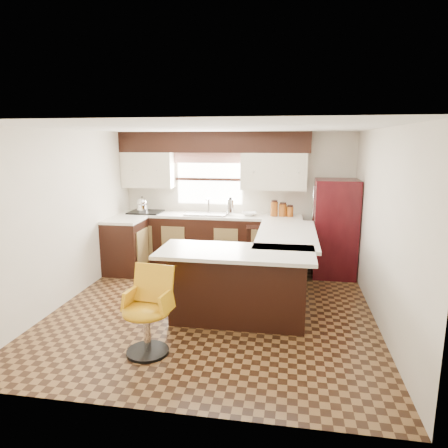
% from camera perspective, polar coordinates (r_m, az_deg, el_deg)
% --- Properties ---
extents(floor, '(4.40, 4.40, 0.00)m').
position_cam_1_polar(floor, '(5.59, -1.42, -11.81)').
color(floor, '#49301A').
rests_on(floor, ground).
extents(ceiling, '(4.40, 4.40, 0.00)m').
position_cam_1_polar(ceiling, '(5.13, -1.56, 13.58)').
color(ceiling, silver).
rests_on(ceiling, wall_back).
extents(wall_back, '(4.40, 0.00, 4.40)m').
position_cam_1_polar(wall_back, '(7.37, 1.80, 3.65)').
color(wall_back, beige).
rests_on(wall_back, floor).
extents(wall_front, '(4.40, 0.00, 4.40)m').
position_cam_1_polar(wall_front, '(3.17, -9.18, -7.39)').
color(wall_front, beige).
rests_on(wall_front, floor).
extents(wall_left, '(0.00, 4.40, 4.40)m').
position_cam_1_polar(wall_left, '(6.00, -21.59, 0.97)').
color(wall_left, beige).
rests_on(wall_left, floor).
extents(wall_right, '(0.00, 4.40, 4.40)m').
position_cam_1_polar(wall_right, '(5.26, 21.60, -0.44)').
color(wall_right, beige).
rests_on(wall_right, floor).
extents(base_cab_back, '(3.30, 0.60, 0.90)m').
position_cam_1_polar(base_cab_back, '(7.30, -2.06, -2.43)').
color(base_cab_back, black).
rests_on(base_cab_back, floor).
extents(base_cab_left, '(0.60, 0.70, 0.90)m').
position_cam_1_polar(base_cab_left, '(7.10, -13.89, -3.18)').
color(base_cab_left, black).
rests_on(base_cab_left, floor).
extents(counter_back, '(3.30, 0.60, 0.04)m').
position_cam_1_polar(counter_back, '(7.20, -2.09, 1.22)').
color(counter_back, silver).
rests_on(counter_back, base_cab_back).
extents(counter_left, '(0.60, 0.70, 0.04)m').
position_cam_1_polar(counter_left, '(7.00, -14.08, 0.56)').
color(counter_left, silver).
rests_on(counter_left, base_cab_left).
extents(soffit, '(3.40, 0.35, 0.36)m').
position_cam_1_polar(soffit, '(7.20, -1.57, 11.60)').
color(soffit, black).
rests_on(soffit, wall_back).
extents(upper_cab_left, '(0.94, 0.35, 0.64)m').
position_cam_1_polar(upper_cab_left, '(7.54, -10.76, 7.60)').
color(upper_cab_left, beige).
rests_on(upper_cab_left, wall_back).
extents(upper_cab_right, '(1.14, 0.35, 0.64)m').
position_cam_1_polar(upper_cab_right, '(7.08, 7.13, 7.47)').
color(upper_cab_right, beige).
rests_on(upper_cab_right, wall_back).
extents(window_pane, '(1.20, 0.02, 0.90)m').
position_cam_1_polar(window_pane, '(7.40, -2.07, 6.40)').
color(window_pane, white).
rests_on(window_pane, wall_back).
extents(valance, '(1.30, 0.06, 0.18)m').
position_cam_1_polar(valance, '(7.33, -2.15, 9.41)').
color(valance, '#D19B93').
rests_on(valance, wall_back).
extents(sink, '(0.75, 0.45, 0.03)m').
position_cam_1_polar(sink, '(7.19, -2.52, 1.49)').
color(sink, '#B2B2B7').
rests_on(sink, counter_back).
extents(dishwasher, '(0.58, 0.03, 0.78)m').
position_cam_1_polar(dishwasher, '(6.90, 5.63, -3.49)').
color(dishwasher, black).
rests_on(dishwasher, floor).
extents(cooktop, '(0.58, 0.50, 0.02)m').
position_cam_1_polar(cooktop, '(7.51, -11.13, 1.70)').
color(cooktop, black).
rests_on(cooktop, counter_back).
extents(peninsula_long, '(0.60, 1.95, 0.90)m').
position_cam_1_polar(peninsula_long, '(5.93, 8.34, -5.90)').
color(peninsula_long, black).
rests_on(peninsula_long, floor).
extents(peninsula_return, '(1.65, 0.60, 0.90)m').
position_cam_1_polar(peninsula_return, '(5.05, 2.02, -8.96)').
color(peninsula_return, black).
rests_on(peninsula_return, floor).
extents(counter_pen_long, '(0.84, 1.95, 0.04)m').
position_cam_1_polar(counter_pen_long, '(5.81, 8.97, -1.47)').
color(counter_pen_long, silver).
rests_on(counter_pen_long, peninsula_long).
extents(counter_pen_return, '(1.89, 0.84, 0.04)m').
position_cam_1_polar(counter_pen_return, '(4.82, 1.68, -4.06)').
color(counter_pen_return, silver).
rests_on(counter_pen_return, peninsula_return).
extents(refrigerator, '(0.70, 0.67, 1.63)m').
position_cam_1_polar(refrigerator, '(6.90, 15.56, -0.60)').
color(refrigerator, '#37090D').
rests_on(refrigerator, floor).
extents(bar_chair, '(0.56, 0.56, 0.93)m').
position_cam_1_polar(bar_chair, '(4.38, -11.06, -12.27)').
color(bar_chair, orange).
rests_on(bar_chair, floor).
extents(kettle, '(0.20, 0.20, 0.28)m').
position_cam_1_polar(kettle, '(7.51, -11.59, 2.84)').
color(kettle, silver).
rests_on(kettle, cooktop).
extents(percolator, '(0.13, 0.13, 0.28)m').
position_cam_1_polar(percolator, '(7.11, 0.92, 2.42)').
color(percolator, silver).
rests_on(percolator, counter_back).
extents(mixing_bowl, '(0.26, 0.26, 0.06)m').
position_cam_1_polar(mixing_bowl, '(7.08, 3.62, 1.46)').
color(mixing_bowl, white).
rests_on(mixing_bowl, counter_back).
extents(canister_large, '(0.13, 0.13, 0.25)m').
position_cam_1_polar(canister_large, '(7.06, 7.17, 2.14)').
color(canister_large, brown).
rests_on(canister_large, counter_back).
extents(canister_med, '(0.13, 0.13, 0.22)m').
position_cam_1_polar(canister_med, '(7.05, 8.39, 1.96)').
color(canister_med, brown).
rests_on(canister_med, counter_back).
extents(canister_small, '(0.12, 0.12, 0.17)m').
position_cam_1_polar(canister_small, '(7.06, 9.40, 1.75)').
color(canister_small, brown).
rests_on(canister_small, counter_back).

